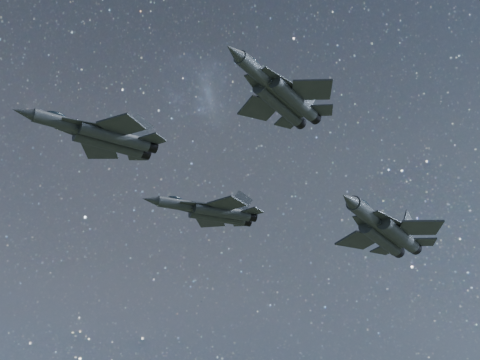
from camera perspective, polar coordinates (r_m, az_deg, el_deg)
jet_lead at (r=71.99m, az=-11.81°, el=3.78°), size 15.85×11.25×4.03m
jet_left at (r=86.05m, az=-2.51°, el=-2.66°), size 15.81×10.89×3.97m
jet_right at (r=63.83m, az=3.40°, el=7.35°), size 14.84×9.80×3.80m
jet_slot at (r=82.50m, az=12.23°, el=-4.20°), size 19.73×12.98×5.06m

